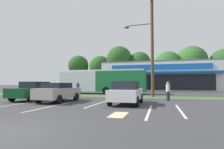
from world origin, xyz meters
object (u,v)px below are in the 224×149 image
object	(u,v)px
car_0	(58,92)
pedestrian_mid	(78,90)
car_2	(34,91)
pedestrian_by_pole	(134,91)
pedestrian_near_bench	(168,91)
car_1	(127,93)
utility_pole	(151,43)
city_bus	(103,81)
bus_stop_bench	(34,92)

from	to	relation	value
car_0	pedestrian_mid	distance (m)	3.50
car_2	pedestrian_by_pole	size ratio (longest dim) A/B	2.67
car_2	pedestrian_near_bench	bearing A→B (deg)	101.92
car_1	pedestrian_mid	bearing A→B (deg)	56.31
utility_pole	pedestrian_mid	xyz separation A→B (m)	(-6.85, -2.21, -4.70)
utility_pole	city_bus	distance (m)	9.37
car_0	car_2	bearing A→B (deg)	75.56
car_2	pedestrian_near_bench	xyz separation A→B (m)	(11.13, 2.35, -0.01)
car_0	city_bus	bearing A→B (deg)	-0.20
car_1	pedestrian_by_pole	world-z (taller)	pedestrian_by_pole
car_2	pedestrian_mid	world-z (taller)	pedestrian_mid
utility_pole	bus_stop_bench	distance (m)	13.20
car_0	pedestrian_mid	world-z (taller)	pedestrian_mid
bus_stop_bench	car_1	world-z (taller)	car_1
car_2	pedestrian_by_pole	xyz separation A→B (m)	(8.31, 2.18, 0.02)
city_bus	pedestrian_by_pole	xyz separation A→B (m)	(5.41, -8.08, -0.94)
pedestrian_near_bench	pedestrian_mid	bearing A→B (deg)	17.09
car_1	car_2	size ratio (longest dim) A/B	0.95
pedestrian_mid	pedestrian_near_bench	bearing A→B (deg)	174.54
car_1	utility_pole	bearing A→B (deg)	-13.64
car_1	car_2	world-z (taller)	car_2
car_2	car_1	bearing A→B (deg)	84.02
car_1	pedestrian_near_bench	size ratio (longest dim) A/B	2.64
pedestrian_near_bench	city_bus	bearing A→B (deg)	-23.93
city_bus	car_2	world-z (taller)	city_bus
car_0	pedestrian_by_pole	bearing A→B (deg)	-61.85
pedestrian_near_bench	pedestrian_mid	xyz separation A→B (m)	(-8.32, 0.41, 0.02)
pedestrian_near_bench	pedestrian_mid	size ratio (longest dim) A/B	0.98
car_0	car_2	xyz separation A→B (m)	(-2.86, 0.74, 0.03)
car_2	pedestrian_near_bench	world-z (taller)	car_2
bus_stop_bench	pedestrian_near_bench	xyz separation A→B (m)	(13.55, -0.83, 0.29)
city_bus	pedestrian_near_bench	size ratio (longest dim) A/B	7.52
car_0	utility_pole	bearing A→B (deg)	-50.02
city_bus	pedestrian_mid	world-z (taller)	city_bus
pedestrian_by_pole	city_bus	bearing A→B (deg)	-152.09
utility_pole	pedestrian_by_pole	size ratio (longest dim) A/B	6.30
city_bus	car_1	bearing A→B (deg)	115.76
car_2	pedestrian_by_pole	world-z (taller)	pedestrian_by_pole
car_1	pedestrian_near_bench	bearing A→B (deg)	-41.89
city_bus	car_2	bearing A→B (deg)	74.28
utility_pole	pedestrian_mid	size ratio (longest dim) A/B	6.41
utility_pole	car_0	distance (m)	10.06
city_bus	car_1	distance (m)	12.38
city_bus	pedestrian_mid	distance (m)	7.56
utility_pole	city_bus	world-z (taller)	utility_pole
bus_stop_bench	pedestrian_mid	world-z (taller)	pedestrian_mid
utility_pole	pedestrian_near_bench	size ratio (longest dim) A/B	6.56
pedestrian_near_bench	pedestrian_by_pole	world-z (taller)	pedestrian_by_pole
car_1	pedestrian_by_pole	xyz separation A→B (m)	(0.06, 3.04, 0.03)
pedestrian_near_bench	bus_stop_bench	bearing A→B (deg)	16.41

